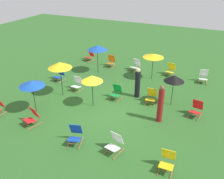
{
  "coord_description": "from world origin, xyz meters",
  "views": [
    {
      "loc": [
        4.82,
        -9.22,
        6.43
      ],
      "look_at": [
        0.0,
        1.2,
        0.5
      ],
      "focal_mm": 38.81,
      "sensor_mm": 36.0,
      "label": 1
    }
  ],
  "objects_px": {
    "person_1": "(138,83)",
    "deckchair_14": "(171,70)",
    "deckchair_2": "(116,92)",
    "deckchair_0": "(115,143)",
    "deckchair_7": "(111,61)",
    "umbrella_0": "(97,48)",
    "umbrella_3": "(174,78)",
    "deckchair_4": "(203,77)",
    "deckchair_13": "(90,56)",
    "umbrella_4": "(153,56)",
    "umbrella_5": "(60,65)",
    "deckchair_9": "(151,97)",
    "deckchair_12": "(59,75)",
    "deckchair_5": "(77,84)",
    "deckchair_8": "(196,109)",
    "person_0": "(160,104)",
    "deckchair_11": "(135,66)",
    "umbrella_1": "(92,79)",
    "umbrella_2": "(32,83)",
    "deckchair_6": "(32,117)",
    "deckchair_1": "(75,135)",
    "deckchair_3": "(167,161)"
  },
  "relations": [
    {
      "from": "deckchair_7",
      "to": "umbrella_2",
      "type": "relative_size",
      "value": 0.5
    },
    {
      "from": "deckchair_9",
      "to": "deckchair_13",
      "type": "bearing_deg",
      "value": 140.98
    },
    {
      "from": "deckchair_1",
      "to": "umbrella_5",
      "type": "relative_size",
      "value": 0.44
    },
    {
      "from": "deckchair_12",
      "to": "deckchair_14",
      "type": "xyz_separation_m",
      "value": [
        6.09,
        3.7,
        0.0
      ]
    },
    {
      "from": "umbrella_0",
      "to": "umbrella_3",
      "type": "distance_m",
      "value": 5.79
    },
    {
      "from": "person_1",
      "to": "umbrella_3",
      "type": "bearing_deg",
      "value": -170.9
    },
    {
      "from": "deckchair_8",
      "to": "umbrella_1",
      "type": "bearing_deg",
      "value": -156.37
    },
    {
      "from": "deckchair_9",
      "to": "umbrella_5",
      "type": "bearing_deg",
      "value": -169.37
    },
    {
      "from": "deckchair_4",
      "to": "person_0",
      "type": "bearing_deg",
      "value": -111.87
    },
    {
      "from": "deckchair_5",
      "to": "deckchair_13",
      "type": "height_order",
      "value": "same"
    },
    {
      "from": "umbrella_4",
      "to": "umbrella_5",
      "type": "relative_size",
      "value": 0.85
    },
    {
      "from": "umbrella_1",
      "to": "umbrella_3",
      "type": "distance_m",
      "value": 4.01
    },
    {
      "from": "deckchair_6",
      "to": "umbrella_3",
      "type": "bearing_deg",
      "value": 55.3
    },
    {
      "from": "deckchair_1",
      "to": "deckchair_3",
      "type": "distance_m",
      "value": 3.7
    },
    {
      "from": "umbrella_0",
      "to": "person_0",
      "type": "relative_size",
      "value": 1.04
    },
    {
      "from": "person_1",
      "to": "deckchair_14",
      "type": "bearing_deg",
      "value": -93.99
    },
    {
      "from": "deckchair_3",
      "to": "deckchair_14",
      "type": "distance_m",
      "value": 8.41
    },
    {
      "from": "umbrella_1",
      "to": "deckchair_0",
      "type": "bearing_deg",
      "value": -47.56
    },
    {
      "from": "deckchair_12",
      "to": "deckchair_4",
      "type": "bearing_deg",
      "value": 28.49
    },
    {
      "from": "deckchair_0",
      "to": "deckchair_6",
      "type": "distance_m",
      "value": 4.11
    },
    {
      "from": "deckchair_6",
      "to": "deckchair_11",
      "type": "xyz_separation_m",
      "value": [
        2.08,
        7.82,
        0.0
      ]
    },
    {
      "from": "deckchair_0",
      "to": "deckchair_13",
      "type": "height_order",
      "value": "same"
    },
    {
      "from": "deckchair_0",
      "to": "deckchair_7",
      "type": "distance_m",
      "value": 8.81
    },
    {
      "from": "deckchair_0",
      "to": "deckchair_14",
      "type": "bearing_deg",
      "value": 99.75
    },
    {
      "from": "deckchair_14",
      "to": "deckchair_1",
      "type": "bearing_deg",
      "value": -93.0
    },
    {
      "from": "deckchair_14",
      "to": "person_1",
      "type": "xyz_separation_m",
      "value": [
        -0.99,
        -3.66,
        0.44
      ]
    },
    {
      "from": "deckchair_1",
      "to": "deckchair_4",
      "type": "distance_m",
      "value": 9.04
    },
    {
      "from": "deckchair_5",
      "to": "umbrella_3",
      "type": "bearing_deg",
      "value": 6.25
    },
    {
      "from": "deckchair_5",
      "to": "person_1",
      "type": "relative_size",
      "value": 0.5
    },
    {
      "from": "deckchair_7",
      "to": "deckchair_9",
      "type": "distance_m",
      "value": 5.54
    },
    {
      "from": "deckchair_2",
      "to": "deckchair_12",
      "type": "xyz_separation_m",
      "value": [
        -4.16,
        0.64,
        0.0
      ]
    },
    {
      "from": "deckchair_1",
      "to": "person_0",
      "type": "xyz_separation_m",
      "value": [
        2.67,
        2.92,
        0.51
      ]
    },
    {
      "from": "deckchair_2",
      "to": "deckchair_14",
      "type": "relative_size",
      "value": 1.0
    },
    {
      "from": "deckchair_9",
      "to": "umbrella_2",
      "type": "height_order",
      "value": "umbrella_2"
    },
    {
      "from": "deckchair_14",
      "to": "umbrella_5",
      "type": "distance_m",
      "value": 7.22
    },
    {
      "from": "deckchair_14",
      "to": "person_1",
      "type": "relative_size",
      "value": 0.5
    },
    {
      "from": "deckchair_2",
      "to": "umbrella_4",
      "type": "relative_size",
      "value": 0.5
    },
    {
      "from": "umbrella_1",
      "to": "umbrella_2",
      "type": "relative_size",
      "value": 1.01
    },
    {
      "from": "umbrella_2",
      "to": "umbrella_3",
      "type": "xyz_separation_m",
      "value": [
        5.87,
        3.44,
        -0.04
      ]
    },
    {
      "from": "deckchair_8",
      "to": "deckchair_11",
      "type": "height_order",
      "value": "same"
    },
    {
      "from": "deckchair_6",
      "to": "deckchair_8",
      "type": "bearing_deg",
      "value": 45.89
    },
    {
      "from": "person_0",
      "to": "umbrella_3",
      "type": "bearing_deg",
      "value": -67.75
    },
    {
      "from": "deckchair_9",
      "to": "deckchair_0",
      "type": "bearing_deg",
      "value": -96.78
    },
    {
      "from": "deckchair_4",
      "to": "umbrella_1",
      "type": "bearing_deg",
      "value": -139.24
    },
    {
      "from": "person_1",
      "to": "deckchair_4",
      "type": "bearing_deg",
      "value": -120.5
    },
    {
      "from": "deckchair_13",
      "to": "umbrella_3",
      "type": "height_order",
      "value": "umbrella_3"
    },
    {
      "from": "deckchair_2",
      "to": "deckchair_4",
      "type": "relative_size",
      "value": 1.0
    },
    {
      "from": "umbrella_2",
      "to": "deckchair_5",
      "type": "bearing_deg",
      "value": 77.96
    },
    {
      "from": "umbrella_0",
      "to": "person_0",
      "type": "xyz_separation_m",
      "value": [
        5.2,
        -3.83,
        -0.84
      ]
    },
    {
      "from": "deckchair_8",
      "to": "deckchair_12",
      "type": "bearing_deg",
      "value": -174.71
    }
  ]
}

